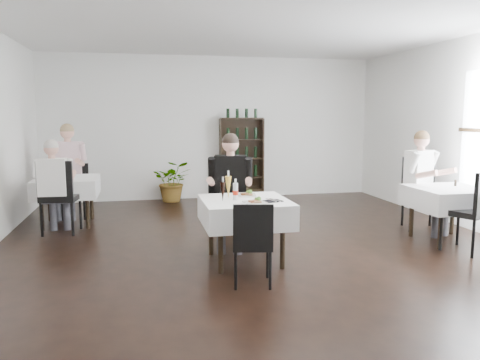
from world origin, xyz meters
name	(u,v)px	position (x,y,z in m)	size (l,w,h in m)	color
room_shell	(270,139)	(0.00, 0.00, 1.50)	(9.00, 9.00, 9.00)	black
wine_shelf	(242,159)	(0.60, 4.31, 0.85)	(0.90, 0.28, 1.75)	black
main_table	(245,212)	(-0.30, 0.00, 0.62)	(1.03, 1.03, 0.77)	black
left_table	(67,187)	(-2.70, 2.50, 0.62)	(0.98, 0.98, 0.77)	black
right_table	(448,198)	(2.70, 0.30, 0.62)	(0.98, 0.98, 0.77)	black
potted_tree	(173,181)	(-0.88, 4.20, 0.42)	(0.76, 0.66, 0.85)	#245C1F
main_chair_far	(229,197)	(-0.34, 0.81, 0.66)	(0.55, 0.56, 1.15)	black
main_chair_near	(253,239)	(-0.41, -0.84, 0.51)	(0.48, 0.48, 0.89)	black
left_chair_far	(75,187)	(-2.65, 3.07, 0.53)	(0.45, 0.46, 0.93)	black
left_chair_near	(58,192)	(-2.73, 1.86, 0.64)	(0.58, 0.58, 1.12)	black
right_chair_far	(420,188)	(2.79, 1.11, 0.64)	(0.63, 0.64, 1.12)	black
right_chair_near	(474,206)	(2.66, -0.27, 0.62)	(0.65, 0.66, 1.08)	black
diner_main	(230,182)	(-0.36, 0.63, 0.89)	(0.64, 0.67, 1.54)	#43434B
diner_left_far	(67,163)	(-2.76, 3.12, 0.95)	(0.65, 0.66, 1.63)	#43434B
diner_left_near	(54,180)	(-2.78, 1.85, 0.83)	(0.55, 0.55, 1.43)	#43434B
diner_right_far	(424,174)	(2.65, 0.82, 0.90)	(0.69, 0.73, 1.55)	#43434B
plate_far	(247,195)	(-0.22, 0.24, 0.79)	(0.27, 0.27, 0.07)	white
plate_near	(256,202)	(-0.23, -0.25, 0.79)	(0.27, 0.27, 0.07)	white
pilsner_dark	(223,191)	(-0.58, -0.07, 0.89)	(0.07, 0.07, 0.29)	black
pilsner_lager	(228,187)	(-0.49, 0.10, 0.91)	(0.08, 0.08, 0.34)	gold
coke_bottle	(235,191)	(-0.42, 0.00, 0.87)	(0.07, 0.07, 0.26)	silver
napkin_cutlery	(273,201)	(0.00, -0.18, 0.78)	(0.24, 0.22, 0.02)	black
pepper_mill	(455,183)	(2.89, 0.42, 0.81)	(0.04, 0.04, 0.09)	black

